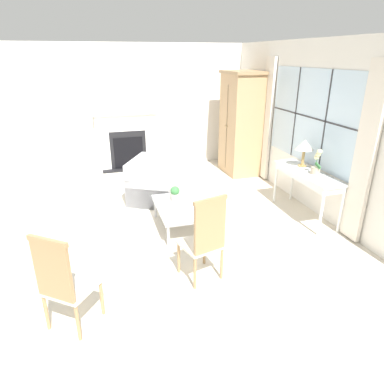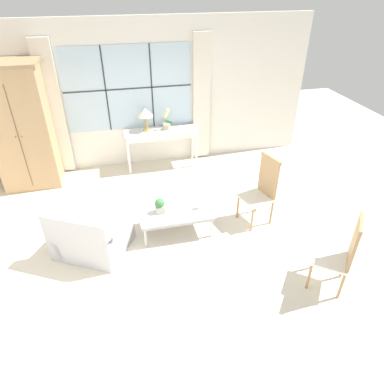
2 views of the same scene
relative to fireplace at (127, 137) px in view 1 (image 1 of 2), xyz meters
name	(u,v)px [view 1 (image 1 of 2)]	position (x,y,z in m)	size (l,w,h in m)	color
ground_plane	(139,222)	(2.91, -0.18, -0.75)	(14.00, 14.00, 0.00)	beige
wall_back_windowed	(310,127)	(2.91, 2.85, 0.64)	(7.20, 0.14, 2.80)	silver
wall_left	(143,108)	(-0.12, 0.42, 0.65)	(0.06, 7.20, 2.80)	silver
fireplace	(127,137)	(0.00, 0.00, 0.00)	(0.34, 1.48, 2.18)	black
armoire	(241,124)	(0.97, 2.43, 0.37)	(1.05, 0.74, 2.23)	tan
console_table	(308,177)	(3.44, 2.55, -0.06)	(1.44, 0.43, 0.78)	white
table_lamp	(305,146)	(3.16, 2.61, 0.38)	(0.30, 0.30, 0.46)	#9E7F47
potted_orchid	(317,164)	(3.56, 2.59, 0.19)	(0.19, 0.15, 0.41)	tan
armchair_upholstered	(153,187)	(2.05, 0.22, -0.50)	(1.21, 1.16, 0.78)	#B2B2B7
side_chair_wooden	(205,236)	(4.69, 0.38, -0.15)	(0.54, 0.54, 1.11)	beige
accent_chair_wooden	(62,280)	(5.07, -1.17, -0.17)	(0.62, 0.62, 1.07)	white
coffee_table	(178,208)	(3.30, 0.39, -0.41)	(1.10, 0.64, 0.38)	#BCBCC1
potted_plant_small	(175,193)	(3.07, 0.41, -0.25)	(0.14, 0.14, 0.23)	#BCB7AD
pillar_candle	(182,212)	(3.66, 0.36, -0.31)	(0.09, 0.09, 0.13)	silver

